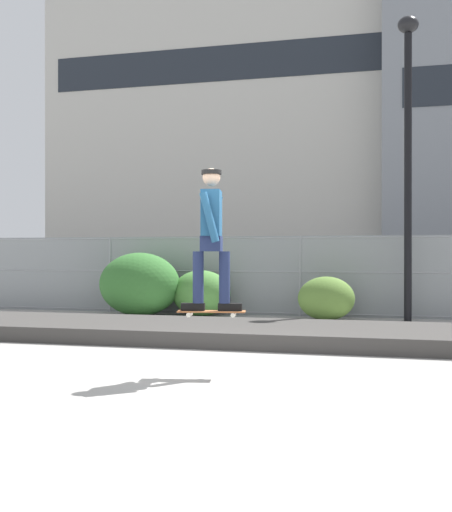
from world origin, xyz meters
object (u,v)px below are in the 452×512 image
(parked_car_near, at_px, (135,273))
(shrub_center, at_px, (201,293))
(street_lamp, at_px, (408,130))
(shrub_left, at_px, (139,284))
(shrub_right, at_px, (326,298))
(parked_car_mid, at_px, (337,276))
(skater, at_px, (211,230))
(skateboard, at_px, (211,312))

(parked_car_near, distance_m, shrub_center, 5.53)
(street_lamp, xyz_separation_m, shrub_center, (-4.59, -0.01, -3.53))
(shrub_left, height_order, shrub_right, shrub_left)
(parked_car_mid, xyz_separation_m, shrub_center, (-2.72, -3.81, -0.31))
(parked_car_mid, distance_m, shrub_center, 4.69)
(street_lamp, relative_size, shrub_left, 3.43)
(shrub_center, bearing_deg, parked_car_near, 128.62)
(parked_car_near, height_order, shrub_center, parked_car_near)
(street_lamp, xyz_separation_m, shrub_right, (-1.70, -0.26, -3.59))
(shrub_left, bearing_deg, shrub_center, 12.99)
(skater, xyz_separation_m, parked_car_mid, (0.37, 11.00, -0.88))
(skateboard, bearing_deg, parked_car_near, 116.75)
(parked_car_near, bearing_deg, parked_car_mid, -4.70)
(parked_car_mid, bearing_deg, parked_car_near, 175.30)
(skater, distance_m, shrub_center, 7.66)
(street_lamp, distance_m, shrub_right, 3.98)
(street_lamp, bearing_deg, shrub_center, -179.91)
(skater, height_order, parked_car_near, skater)
(skateboard, height_order, parked_car_near, parked_car_near)
(parked_car_near, relative_size, shrub_center, 3.24)
(shrub_center, bearing_deg, shrub_left, -167.01)
(parked_car_near, bearing_deg, street_lamp, -28.17)
(street_lamp, relative_size, shrub_right, 5.29)
(skater, distance_m, shrub_right, 7.07)
(skater, height_order, shrub_right, skater)
(shrub_right, bearing_deg, street_lamp, 8.64)
(street_lamp, xyz_separation_m, parked_car_mid, (-1.87, 3.80, -3.22))
(skater, distance_m, parked_car_mid, 11.04)
(skater, height_order, street_lamp, street_lamp)
(parked_car_mid, bearing_deg, skater, -91.93)
(parked_car_near, bearing_deg, shrub_left, -66.10)
(skateboard, bearing_deg, shrub_right, 85.53)
(shrub_center, bearing_deg, skateboard, -71.89)
(shrub_left, xyz_separation_m, shrub_right, (4.29, 0.07, -0.26))
(parked_car_near, relative_size, parked_car_mid, 0.99)
(street_lamp, bearing_deg, shrub_left, -176.86)
(parked_car_near, xyz_separation_m, shrub_left, (2.05, -4.63, -0.11))
(shrub_left, bearing_deg, skateboard, -61.41)
(skateboard, height_order, shrub_right, shrub_right)
(parked_car_near, xyz_separation_m, shrub_right, (6.34, -4.56, -0.36))
(skateboard, relative_size, parked_car_mid, 0.18)
(skateboard, xyz_separation_m, skater, (-0.00, 0.00, 0.96))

